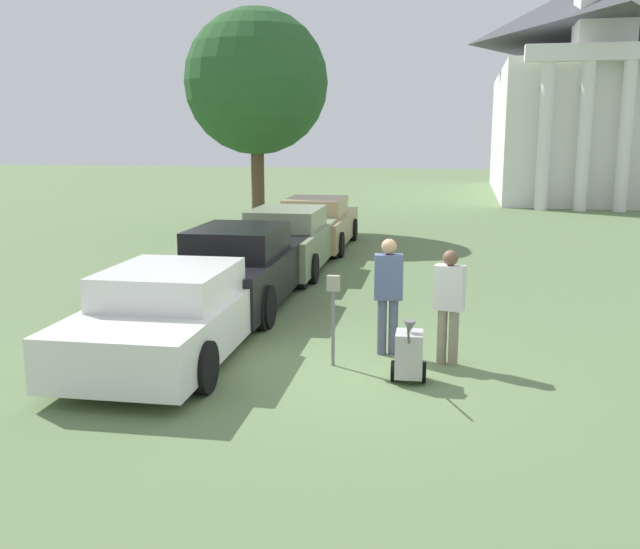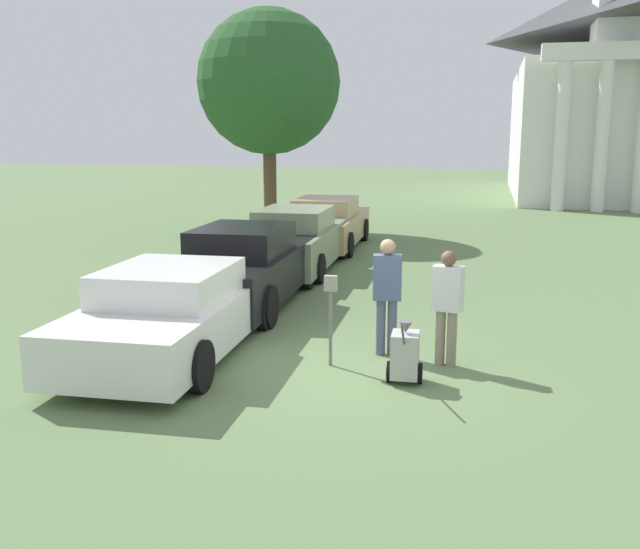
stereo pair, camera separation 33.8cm
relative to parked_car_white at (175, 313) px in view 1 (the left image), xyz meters
name	(u,v)px [view 1 (the left image)]	position (x,y,z in m)	size (l,w,h in m)	color
ground_plane	(356,369)	(2.77, -0.14, -0.65)	(120.00, 120.00, 0.00)	#607A4C
parked_car_white	(175,313)	(0.00, 0.00, 0.00)	(2.20, 4.97, 1.37)	silver
parked_car_black	(241,268)	(0.00, 3.25, 0.08)	(2.09, 5.20, 1.55)	black
parked_car_sage	(288,241)	(0.00, 7.07, 0.06)	(2.09, 5.28, 1.51)	gray
parked_car_tan	(317,224)	(0.00, 10.50, 0.04)	(2.10, 5.06, 1.47)	tan
parking_meter	(333,303)	(2.41, -0.04, 0.28)	(0.18, 0.09, 1.32)	slate
person_worker	(388,289)	(3.12, 0.65, 0.36)	(0.45, 0.28, 1.76)	#515670
person_supervisor	(449,300)	(4.02, 0.35, 0.30)	(0.46, 0.32, 1.67)	gray
equipment_cart	(409,354)	(3.53, -0.51, -0.26)	(0.48, 0.99, 1.00)	#B2B2AD
church	(578,86)	(9.94, 31.39, 5.15)	(8.32, 18.18, 20.93)	white
shade_tree	(256,82)	(-2.67, 13.61, 4.29)	(4.73, 4.73, 7.32)	brown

